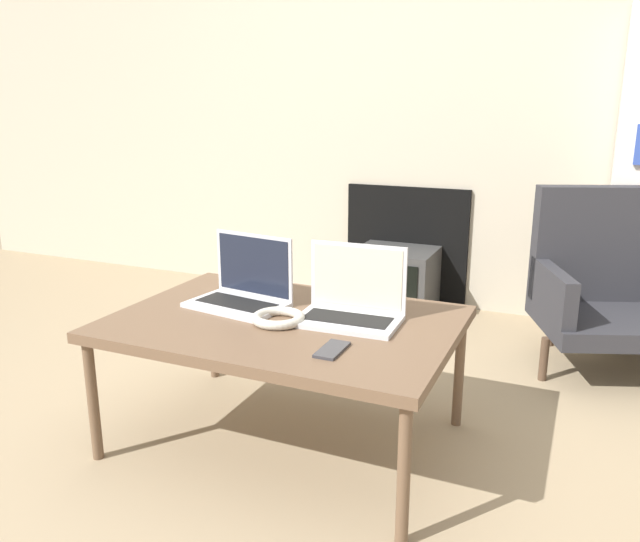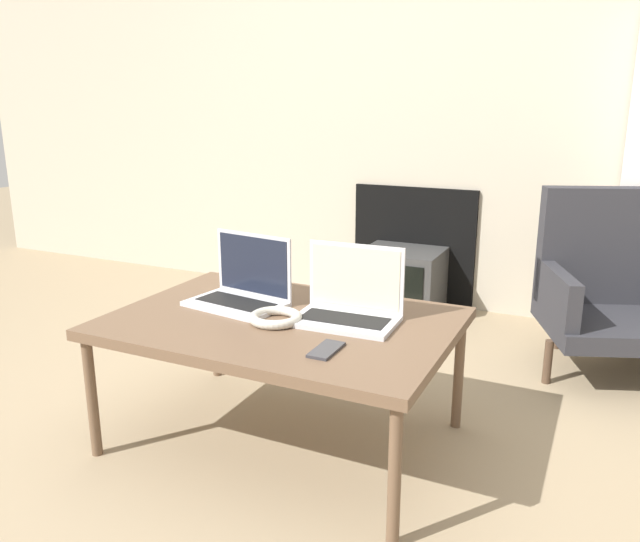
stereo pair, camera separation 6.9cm
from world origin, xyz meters
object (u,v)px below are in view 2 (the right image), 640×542
object	(u,v)px
laptop_left	(243,288)
headphones	(274,317)
laptop_right	(349,303)
tv	(402,281)
armchair	(621,284)
phone	(326,350)

from	to	relation	value
laptop_left	headphones	distance (m)	0.24
laptop_right	headphones	bearing A→B (deg)	-151.65
tv	armchair	bearing A→B (deg)	-16.50
laptop_left	tv	world-z (taller)	laptop_left
phone	armchair	size ratio (longest dim) A/B	0.17
laptop_left	laptop_right	size ratio (longest dim) A/B	1.06
laptop_right	headphones	size ratio (longest dim) A/B	1.95
laptop_left	headphones	xyz separation A→B (m)	(0.20, -0.13, -0.04)
phone	armchair	world-z (taller)	armchair
phone	tv	world-z (taller)	phone
laptop_right	tv	distance (m)	1.52
armchair	laptop_right	bearing A→B (deg)	-147.51
laptop_left	phone	size ratio (longest dim) A/B	2.61
headphones	laptop_left	bearing A→B (deg)	147.67
tv	laptop_right	bearing A→B (deg)	-78.94
headphones	laptop_right	bearing A→B (deg)	30.71
laptop_right	armchair	size ratio (longest dim) A/B	0.42
headphones	phone	bearing A→B (deg)	-30.69
tv	armchair	distance (m)	1.18
phone	tv	size ratio (longest dim) A/B	0.32
laptop_left	phone	distance (m)	0.55
laptop_right	armchair	world-z (taller)	armchair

